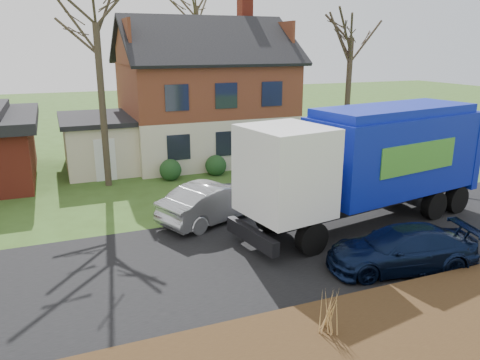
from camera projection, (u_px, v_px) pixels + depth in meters
name	position (u px, v px, depth m)	size (l,w,h in m)	color
ground	(278.00, 252.00, 15.27)	(120.00, 120.00, 0.00)	#324F1A
road	(278.00, 252.00, 15.26)	(80.00, 7.00, 0.02)	black
mulch_verge	(384.00, 339.00, 10.50)	(80.00, 3.50, 0.30)	#311F10
main_house	(196.00, 89.00, 27.08)	(12.95, 8.95, 9.26)	beige
garbage_truck	(371.00, 158.00, 17.18)	(10.45, 4.41, 4.34)	black
silver_sedan	(215.00, 201.00, 17.84)	(1.60, 4.58, 1.51)	#989B9F
navy_wagon	(401.00, 249.00, 13.95)	(1.82, 4.48, 1.30)	black
tree_front_east	(353.00, 16.00, 25.71)	(3.55, 3.55, 9.87)	#3A2F23
grass_clump_mid	(329.00, 310.00, 10.38)	(0.38, 0.31, 1.06)	tan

